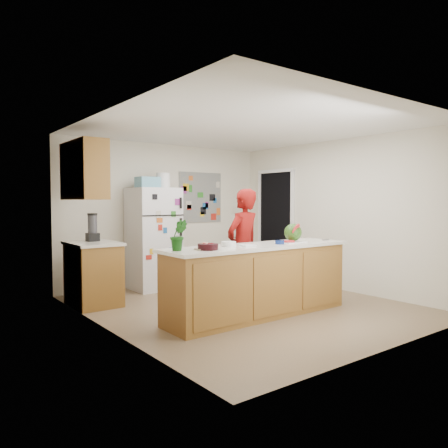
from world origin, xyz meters
TOP-DOWN VIEW (x-y plane):
  - floor at (0.00, 0.00)m, footprint 4.00×4.50m
  - wall_back at (0.00, 2.26)m, footprint 4.00×0.02m
  - wall_left at (-2.01, 0.00)m, footprint 0.02×4.50m
  - wall_right at (2.01, 0.00)m, footprint 0.02×4.50m
  - ceiling at (0.00, 0.00)m, footprint 4.00×4.50m
  - doorway at (1.99, 1.45)m, footprint 0.03×0.85m
  - peninsula_base at (-0.20, -0.50)m, footprint 2.60×0.62m
  - peninsula_top at (-0.20, -0.50)m, footprint 2.68×0.70m
  - side_counter_base at (-1.69, 1.35)m, footprint 0.60×0.80m
  - side_counter_top at (-1.69, 1.35)m, footprint 0.64×0.84m
  - upper_cabinets at (-1.82, 1.30)m, footprint 0.35×1.00m
  - refrigerator at (-0.45, 1.88)m, footprint 0.75×0.70m
  - fridge_top_bin at (-0.55, 1.88)m, footprint 0.35×0.28m
  - photo_collage at (0.75, 2.24)m, footprint 0.95×0.01m
  - person at (0.02, 0.08)m, footprint 0.67×0.51m
  - blender_appliance at (-1.64, 1.49)m, footprint 0.13×0.13m
  - cutting_board at (0.37, -0.52)m, footprint 0.38×0.29m
  - watermelon at (0.43, -0.50)m, footprint 0.24×0.24m
  - watermelon_slice at (0.27, -0.57)m, footprint 0.16×0.16m
  - cherry_bowl at (-1.05, -0.58)m, footprint 0.31×0.31m
  - white_bowl at (-0.63, -0.42)m, footprint 0.23×0.23m
  - cobalt_bowl at (0.07, -0.60)m, footprint 0.13×0.13m
  - plate at (-1.06, -0.53)m, footprint 0.30×0.30m
  - paper_towel at (-0.43, -0.55)m, footprint 0.18×0.16m
  - keys at (1.00, -0.59)m, footprint 0.10×0.04m
  - potted_plant at (-1.37, -0.45)m, footprint 0.25×0.23m

SIDE VIEW (x-z plane):
  - floor at x=0.00m, z-range -0.02..0.00m
  - side_counter_base at x=-1.69m, z-range 0.00..0.86m
  - peninsula_base at x=-0.20m, z-range 0.00..0.88m
  - person at x=0.02m, z-range 0.00..1.65m
  - refrigerator at x=-0.45m, z-range 0.00..1.70m
  - side_counter_top at x=-1.69m, z-range 0.86..0.90m
  - peninsula_top at x=-0.20m, z-range 0.88..0.92m
  - cutting_board at x=0.37m, z-range 0.92..0.93m
  - keys at x=1.00m, z-range 0.92..0.93m
  - plate at x=-1.06m, z-range 0.92..0.94m
  - paper_towel at x=-0.43m, z-range 0.92..0.94m
  - watermelon_slice at x=0.27m, z-range 0.93..0.95m
  - cobalt_bowl at x=0.07m, z-range 0.92..0.97m
  - white_bowl at x=-0.63m, z-range 0.92..0.98m
  - cherry_bowl at x=-1.05m, z-range 0.92..0.99m
  - doorway at x=1.99m, z-range 0.00..2.04m
  - watermelon at x=0.43m, z-range 0.93..1.17m
  - blender_appliance at x=-1.64m, z-range 0.90..1.28m
  - potted_plant at x=-1.37m, z-range 0.92..1.27m
  - wall_back at x=0.00m, z-range 0.00..2.50m
  - wall_left at x=-2.01m, z-range 0.00..2.50m
  - wall_right at x=2.01m, z-range 0.00..2.50m
  - photo_collage at x=0.75m, z-range 1.08..2.02m
  - fridge_top_bin at x=-0.55m, z-range 1.70..1.88m
  - upper_cabinets at x=-1.82m, z-range 1.50..2.30m
  - ceiling at x=0.00m, z-range 2.50..2.52m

